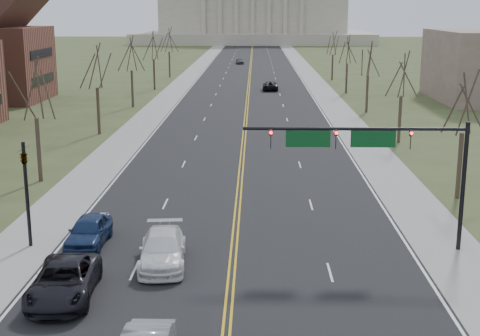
{
  "coord_description": "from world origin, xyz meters",
  "views": [
    {
      "loc": [
        1.15,
        -21.88,
        13.09
      ],
      "look_at": [
        0.18,
        20.21,
        3.0
      ],
      "focal_mm": 50.0,
      "sensor_mm": 36.0,
      "label": 1
    }
  ],
  "objects_px": {
    "signal_mast": "(372,148)",
    "car_sb_inner_second": "(163,249)",
    "car_sb_outer_lead": "(64,281)",
    "car_far_nb": "(270,86)",
    "signal_left": "(26,183)",
    "car_far_sb": "(240,61)",
    "car_sb_outer_second": "(89,231)"
  },
  "relations": [
    {
      "from": "signal_mast",
      "to": "signal_left",
      "type": "bearing_deg",
      "value": 180.0
    },
    {
      "from": "car_sb_outer_lead",
      "to": "signal_left",
      "type": "bearing_deg",
      "value": 115.27
    },
    {
      "from": "car_sb_outer_second",
      "to": "car_far_sb",
      "type": "height_order",
      "value": "car_sb_outer_second"
    },
    {
      "from": "signal_mast",
      "to": "car_sb_outer_lead",
      "type": "bearing_deg",
      "value": -155.59
    },
    {
      "from": "signal_mast",
      "to": "car_far_nb",
      "type": "relative_size",
      "value": 2.3
    },
    {
      "from": "signal_left",
      "to": "car_far_sb",
      "type": "distance_m",
      "value": 127.5
    },
    {
      "from": "signal_left",
      "to": "signal_mast",
      "type": "bearing_deg",
      "value": -0.0
    },
    {
      "from": "car_sb_outer_second",
      "to": "car_far_sb",
      "type": "bearing_deg",
      "value": 88.15
    },
    {
      "from": "signal_mast",
      "to": "car_sb_outer_second",
      "type": "height_order",
      "value": "signal_mast"
    },
    {
      "from": "signal_mast",
      "to": "car_sb_outer_lead",
      "type": "xyz_separation_m",
      "value": [
        -15.09,
        -6.85,
        -4.91
      ]
    },
    {
      "from": "car_sb_outer_second",
      "to": "signal_mast",
      "type": "bearing_deg",
      "value": -0.13
    },
    {
      "from": "car_sb_outer_second",
      "to": "car_far_nb",
      "type": "distance_m",
      "value": 74.75
    },
    {
      "from": "car_sb_inner_second",
      "to": "car_far_sb",
      "type": "height_order",
      "value": "car_sb_inner_second"
    },
    {
      "from": "car_sb_inner_second",
      "to": "car_sb_outer_second",
      "type": "distance_m",
      "value": 5.37
    },
    {
      "from": "signal_mast",
      "to": "car_sb_outer_second",
      "type": "distance_m",
      "value": 16.41
    },
    {
      "from": "car_far_nb",
      "to": "car_far_sb",
      "type": "xyz_separation_m",
      "value": [
        -6.24,
        53.13,
        -0.02
      ]
    },
    {
      "from": "signal_mast",
      "to": "car_far_nb",
      "type": "xyz_separation_m",
      "value": [
        -3.86,
        74.03,
        -5.02
      ]
    },
    {
      "from": "car_sb_inner_second",
      "to": "car_sb_outer_second",
      "type": "relative_size",
      "value": 1.17
    },
    {
      "from": "signal_mast",
      "to": "car_far_sb",
      "type": "relative_size",
      "value": 2.89
    },
    {
      "from": "car_sb_outer_lead",
      "to": "car_sb_inner_second",
      "type": "height_order",
      "value": "car_sb_outer_lead"
    },
    {
      "from": "signal_left",
      "to": "car_sb_outer_lead",
      "type": "bearing_deg",
      "value": -60.6
    },
    {
      "from": "signal_left",
      "to": "car_far_sb",
      "type": "height_order",
      "value": "signal_left"
    },
    {
      "from": "signal_mast",
      "to": "car_sb_outer_lead",
      "type": "distance_m",
      "value": 17.28
    },
    {
      "from": "car_far_nb",
      "to": "signal_mast",
      "type": "bearing_deg",
      "value": 92.79
    },
    {
      "from": "car_far_sb",
      "to": "car_sb_inner_second",
      "type": "bearing_deg",
      "value": -97.96
    },
    {
      "from": "car_sb_outer_lead",
      "to": "car_sb_outer_second",
      "type": "height_order",
      "value": "same"
    },
    {
      "from": "car_sb_inner_second",
      "to": "car_far_sb",
      "type": "bearing_deg",
      "value": 84.84
    },
    {
      "from": "signal_mast",
      "to": "car_sb_inner_second",
      "type": "bearing_deg",
      "value": -166.76
    },
    {
      "from": "signal_left",
      "to": "car_sb_outer_second",
      "type": "distance_m",
      "value": 4.37
    },
    {
      "from": "signal_left",
      "to": "car_sb_inner_second",
      "type": "relative_size",
      "value": 1.04
    },
    {
      "from": "car_sb_outer_lead",
      "to": "car_sb_outer_second",
      "type": "xyz_separation_m",
      "value": [
        -0.57,
        7.06,
        -0.0
      ]
    },
    {
      "from": "car_sb_outer_lead",
      "to": "car_sb_inner_second",
      "type": "relative_size",
      "value": 1.05
    }
  ]
}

